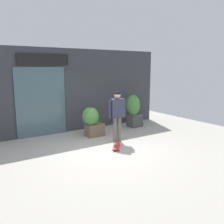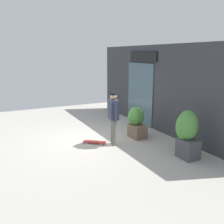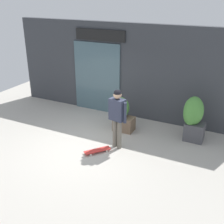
% 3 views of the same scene
% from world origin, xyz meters
% --- Properties ---
extents(ground_plane, '(12.00, 12.00, 0.00)m').
position_xyz_m(ground_plane, '(0.00, 0.00, 0.00)').
color(ground_plane, '#B2ADA3').
extents(building_facade, '(8.70, 0.31, 3.28)m').
position_xyz_m(building_facade, '(-0.04, 2.76, 1.63)').
color(building_facade, '#383A3F').
rests_on(building_facade, ground_plane).
extents(skateboarder, '(0.60, 0.34, 1.78)m').
position_xyz_m(skateboarder, '(0.84, 0.39, 1.10)').
color(skateboarder, '#666056').
rests_on(skateboarder, ground_plane).
extents(skateboard, '(0.64, 0.73, 0.08)m').
position_xyz_m(skateboard, '(0.47, -0.12, 0.06)').
color(skateboard, red).
rests_on(skateboard, ground_plane).
extents(planter_box_left, '(0.68, 0.62, 1.40)m').
position_xyz_m(planter_box_left, '(2.67, 1.82, 0.82)').
color(planter_box_left, '#47474C').
rests_on(planter_box_left, ground_plane).
extents(planter_box_right, '(0.76, 0.59, 1.10)m').
position_xyz_m(planter_box_right, '(0.45, 1.51, 0.63)').
color(planter_box_right, brown).
rests_on(planter_box_right, ground_plane).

